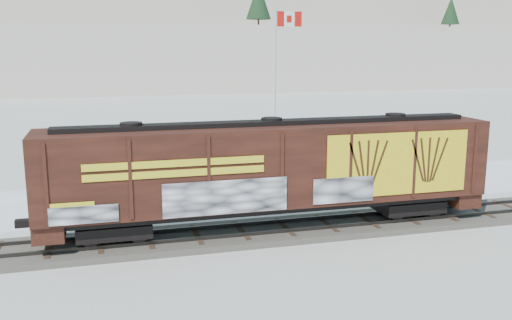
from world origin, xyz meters
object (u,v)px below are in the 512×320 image
object	(u,v)px
hopper_railcar	(271,168)
car_dark	(411,173)
car_silver	(108,186)
car_white	(219,179)
flagpole	(277,110)

from	to	relation	value
hopper_railcar	car_dark	xyz separation A→B (m)	(10.95, 6.84, -2.38)
car_silver	car_dark	bearing A→B (deg)	-104.59
hopper_railcar	car_white	xyz separation A→B (m)	(-0.76, 7.68, -2.18)
hopper_railcar	car_dark	world-z (taller)	hopper_railcar
car_dark	car_silver	bearing A→B (deg)	90.66
car_silver	car_white	bearing A→B (deg)	-102.79
car_dark	flagpole	bearing A→B (deg)	44.83
flagpole	car_white	bearing A→B (deg)	-130.28
hopper_railcar	car_white	size ratio (longest dim) A/B	3.88
flagpole	car_white	xyz separation A→B (m)	(-5.42, -6.39, -3.05)
hopper_railcar	car_silver	bearing A→B (deg)	131.29
hopper_railcar	car_dark	distance (m)	13.13
car_white	car_dark	world-z (taller)	car_white
hopper_railcar	car_silver	world-z (taller)	hopper_railcar
flagpole	car_dark	bearing A→B (deg)	-48.98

